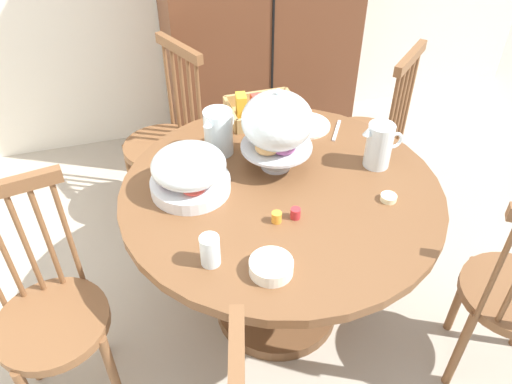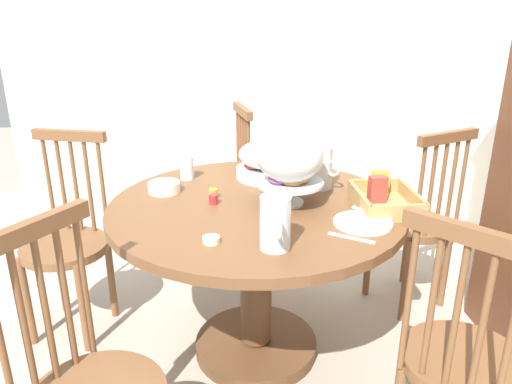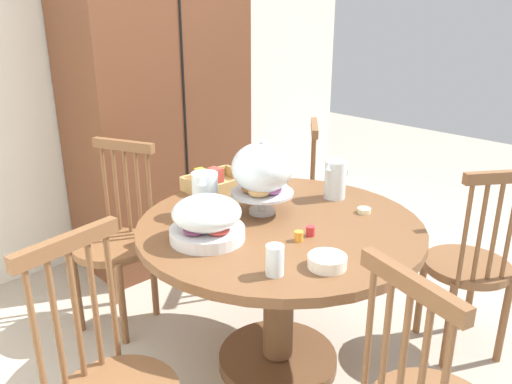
% 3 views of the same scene
% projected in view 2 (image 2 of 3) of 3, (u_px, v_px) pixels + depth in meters
% --- Properties ---
extents(ground_plane, '(10.00, 10.00, 0.00)m').
position_uv_depth(ground_plane, '(236.00, 361.00, 2.20)').
color(ground_plane, '#A89E8E').
extents(wall_left, '(0.06, 4.32, 2.60)m').
position_uv_depth(wall_left, '(265.00, 36.00, 4.05)').
color(wall_left, silver).
rests_on(wall_left, ground_plane).
extents(dining_table, '(1.23, 1.23, 0.74)m').
position_uv_depth(dining_table, '(256.00, 248.00, 2.09)').
color(dining_table, brown).
rests_on(dining_table, ground_plane).
extents(windsor_chair_near_window, '(0.42, 0.42, 0.97)m').
position_uv_depth(windsor_chair_near_window, '(68.00, 245.00, 2.30)').
color(windsor_chair_near_window, brown).
rests_on(windsor_chair_near_window, ground_plane).
extents(windsor_chair_facing_door, '(0.47, 0.47, 0.97)m').
position_uv_depth(windsor_chair_facing_door, '(462.00, 366.00, 1.51)').
color(windsor_chair_facing_door, brown).
rests_on(windsor_chair_facing_door, ground_plane).
extents(windsor_chair_far_side, '(0.44, 0.44, 0.97)m').
position_uv_depth(windsor_chair_far_side, '(414.00, 226.00, 2.50)').
color(windsor_chair_far_side, brown).
rests_on(windsor_chair_far_side, ground_plane).
extents(windsor_chair_host_seat, '(0.41, 0.41, 0.97)m').
position_uv_depth(windsor_chair_host_seat, '(222.00, 193.00, 2.95)').
color(windsor_chair_host_seat, brown).
rests_on(windsor_chair_host_seat, ground_plane).
extents(pastry_stand_with_dome, '(0.28, 0.28, 0.34)m').
position_uv_depth(pastry_stand_with_dome, '(290.00, 159.00, 1.94)').
color(pastry_stand_with_dome, silver).
rests_on(pastry_stand_with_dome, dining_table).
extents(fruit_platter_covered, '(0.30, 0.30, 0.18)m').
position_uv_depth(fruit_platter_covered, '(268.00, 160.00, 2.30)').
color(fruit_platter_covered, silver).
rests_on(fruit_platter_covered, dining_table).
extents(orange_juice_pitcher, '(0.19, 0.10, 0.18)m').
position_uv_depth(orange_juice_pitcher, '(275.00, 225.00, 1.61)').
color(orange_juice_pitcher, silver).
rests_on(orange_juice_pitcher, dining_table).
extents(milk_pitcher, '(0.16, 0.15, 0.19)m').
position_uv_depth(milk_pitcher, '(319.00, 169.00, 2.17)').
color(milk_pitcher, silver).
rests_on(milk_pitcher, dining_table).
extents(cereal_basket, '(0.32, 0.24, 0.12)m').
position_uv_depth(cereal_basket, '(384.00, 198.00, 1.98)').
color(cereal_basket, tan).
rests_on(cereal_basket, dining_table).
extents(china_plate_large, '(0.22, 0.22, 0.01)m').
position_uv_depth(china_plate_large, '(363.00, 223.00, 1.82)').
color(china_plate_large, white).
rests_on(china_plate_large, dining_table).
extents(china_plate_small, '(0.15, 0.15, 0.01)m').
position_uv_depth(china_plate_small, '(376.00, 213.00, 1.87)').
color(china_plate_small, white).
rests_on(china_plate_small, china_plate_large).
extents(cereal_bowl, '(0.14, 0.14, 0.04)m').
position_uv_depth(cereal_bowl, '(164.00, 187.00, 2.14)').
color(cereal_bowl, white).
rests_on(cereal_bowl, dining_table).
extents(drinking_glass, '(0.06, 0.06, 0.11)m').
position_uv_depth(drinking_glass, '(187.00, 168.00, 2.29)').
color(drinking_glass, silver).
rests_on(drinking_glass, dining_table).
extents(butter_dish, '(0.06, 0.06, 0.02)m').
position_uv_depth(butter_dish, '(211.00, 240.00, 1.67)').
color(butter_dish, beige).
rests_on(butter_dish, dining_table).
extents(jam_jar_strawberry, '(0.04, 0.04, 0.04)m').
position_uv_depth(jam_jar_strawberry, '(213.00, 199.00, 2.01)').
color(jam_jar_strawberry, '#B7282D').
rests_on(jam_jar_strawberry, dining_table).
extents(jam_jar_apricot, '(0.04, 0.04, 0.04)m').
position_uv_depth(jam_jar_apricot, '(213.00, 193.00, 2.07)').
color(jam_jar_apricot, orange).
rests_on(jam_jar_apricot, dining_table).
extents(table_knife, '(0.10, 0.15, 0.01)m').
position_uv_depth(table_knife, '(373.00, 211.00, 1.93)').
color(table_knife, silver).
rests_on(table_knife, dining_table).
extents(dinner_fork, '(0.10, 0.15, 0.01)m').
position_uv_depth(dinner_fork, '(375.00, 208.00, 1.96)').
color(dinner_fork, silver).
rests_on(dinner_fork, dining_table).
extents(soup_spoon, '(0.10, 0.15, 0.01)m').
position_uv_depth(soup_spoon, '(351.00, 238.00, 1.70)').
color(soup_spoon, silver).
rests_on(soup_spoon, dining_table).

